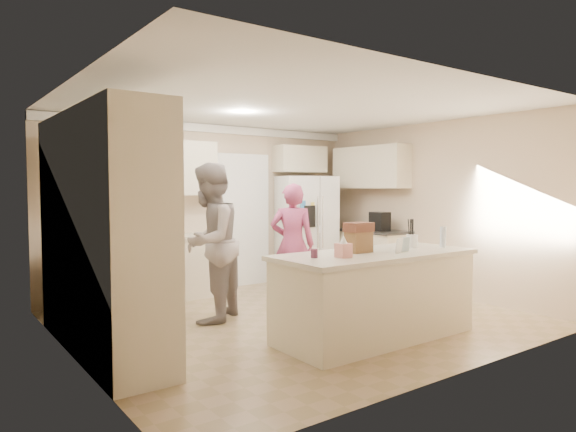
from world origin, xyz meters
TOP-DOWN VIEW (x-y plane):
  - floor at (0.00, 0.00)m, footprint 5.20×4.60m
  - ceiling at (0.00, 0.00)m, footprint 5.20×4.60m
  - wall_back at (0.00, 2.31)m, footprint 5.20×0.02m
  - wall_front at (0.00, -2.31)m, footprint 5.20×0.02m
  - wall_left at (-2.61, 0.00)m, footprint 0.02×4.60m
  - wall_right at (2.61, 0.00)m, footprint 0.02×4.60m
  - crown_back at (0.00, 2.26)m, footprint 5.20×0.08m
  - pantry_bank at (-2.30, 0.20)m, footprint 0.60×2.60m
  - back_base_cab at (-1.15, 2.00)m, footprint 2.20×0.60m
  - back_countertop at (-1.15, 1.99)m, footprint 2.24×0.63m
  - back_upper_cab at (-1.15, 2.12)m, footprint 2.20×0.35m
  - doorway_opening at (0.55, 2.28)m, footprint 0.90×0.06m
  - doorway_casing at (0.55, 2.24)m, footprint 1.02×0.03m
  - wall_frame_upper at (0.02, 2.27)m, footprint 0.15×0.02m
  - wall_frame_lower at (0.02, 2.27)m, footprint 0.15×0.02m
  - refrigerator at (1.56, 1.83)m, footprint 1.05×0.91m
  - fridge_seam at (1.56, 1.47)m, footprint 0.02×0.02m
  - fridge_dispenser at (1.34, 1.46)m, footprint 0.22×0.03m
  - fridge_handle_l at (1.51, 1.46)m, footprint 0.02×0.02m
  - fridge_handle_r at (1.61, 1.46)m, footprint 0.02×0.02m
  - over_fridge_cab at (1.65, 2.12)m, footprint 0.95×0.35m
  - right_base_cab at (2.30, 1.00)m, footprint 0.60×1.20m
  - right_countertop at (2.29, 1.00)m, footprint 0.63×1.24m
  - right_upper_cab at (2.43, 1.20)m, footprint 0.35×1.50m
  - coffee_maker at (2.25, 0.80)m, footprint 0.22×0.28m
  - island_base at (0.20, -1.10)m, footprint 2.20×0.90m
  - island_top at (0.20, -1.10)m, footprint 2.28×0.96m
  - utensil_crock at (0.85, -1.05)m, footprint 0.13×0.13m
  - tissue_box at (-0.35, -1.20)m, footprint 0.13×0.13m
  - tissue_plume at (-0.35, -1.20)m, footprint 0.08×0.08m
  - dollhouse_body at (0.05, -1.00)m, footprint 0.26×0.18m
  - dollhouse_roof at (0.05, -1.00)m, footprint 0.28×0.20m
  - jam_jar at (-0.60, -1.05)m, footprint 0.07×0.07m
  - greeting_card_a at (0.35, -1.30)m, footprint 0.12×0.06m
  - greeting_card_b at (0.50, -1.25)m, footprint 0.12×0.05m
  - water_bottle at (1.15, -1.25)m, footprint 0.07×0.07m
  - shaker_salt at (1.02, -0.88)m, footprint 0.05×0.05m
  - shaker_pepper at (1.09, -0.88)m, footprint 0.05×0.05m
  - teen_boy at (-0.91, 0.56)m, footprint 1.18×1.15m
  - teen_girl at (0.41, 0.67)m, footprint 0.72×0.70m
  - fridge_magnets at (1.56, 1.47)m, footprint 0.76×0.02m

SIDE VIEW (x-z plane):
  - floor at x=0.00m, z-range -0.02..0.00m
  - back_base_cab at x=-1.15m, z-range 0.00..0.88m
  - right_base_cab at x=2.30m, z-range 0.00..0.88m
  - island_base at x=0.20m, z-range 0.00..0.88m
  - teen_girl at x=0.41m, z-range 0.00..1.67m
  - back_countertop at x=-1.15m, z-range 0.88..0.92m
  - refrigerator at x=1.56m, z-range 0.00..1.80m
  - fridge_seam at x=1.56m, z-range 0.01..1.79m
  - right_countertop at x=2.29m, z-range 0.88..0.92m
  - island_top at x=0.20m, z-range 0.88..0.93m
  - fridge_magnets at x=1.56m, z-range 0.18..1.62m
  - teen_boy at x=-0.91m, z-range 0.00..1.91m
  - jam_jar at x=-0.60m, z-range 0.93..1.02m
  - shaker_salt at x=1.02m, z-range 0.93..1.02m
  - shaker_pepper at x=1.09m, z-range 0.93..1.02m
  - tissue_box at x=-0.35m, z-range 0.93..1.07m
  - utensil_crock at x=0.85m, z-range 0.93..1.07m
  - greeting_card_a at x=0.35m, z-range 0.93..1.08m
  - greeting_card_b at x=0.50m, z-range 0.93..1.08m
  - dollhouse_body at x=0.05m, z-range 0.93..1.15m
  - water_bottle at x=1.15m, z-range 0.92..1.17m
  - doorway_opening at x=0.55m, z-range 0.00..2.10m
  - doorway_casing at x=0.55m, z-range -0.06..2.16m
  - fridge_handle_l at x=1.51m, z-range 0.62..1.48m
  - fridge_handle_r at x=1.61m, z-range 0.62..1.48m
  - coffee_maker at x=2.25m, z-range 0.92..1.22m
  - tissue_plume at x=-0.35m, z-range 1.06..1.15m
  - fridge_dispenser at x=1.34m, z-range 0.97..1.32m
  - pantry_bank at x=-2.30m, z-range 0.00..2.35m
  - dollhouse_roof at x=0.05m, z-range 1.15..1.25m
  - wall_frame_lower at x=0.02m, z-range 1.18..1.38m
  - wall_back at x=0.00m, z-range 0.00..2.60m
  - wall_front at x=0.00m, z-range 0.00..2.60m
  - wall_left at x=-2.61m, z-range 0.00..2.60m
  - wall_right at x=2.61m, z-range 0.00..2.60m
  - wall_frame_upper at x=0.02m, z-range 1.45..1.65m
  - back_upper_cab at x=-1.15m, z-range 1.50..2.30m
  - right_upper_cab at x=2.43m, z-range 1.60..2.30m
  - over_fridge_cab at x=1.65m, z-range 1.88..2.33m
  - crown_back at x=0.00m, z-range 2.47..2.59m
  - ceiling at x=0.00m, z-range 2.60..2.62m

